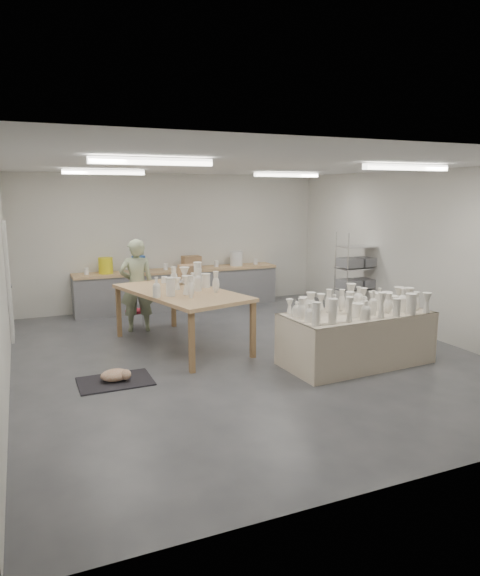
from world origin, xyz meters
name	(u,v)px	position (x,y,z in m)	size (l,w,h in m)	color
room	(236,228)	(-0.11, 0.08, 2.06)	(8.00, 8.02, 3.00)	#424449
back_counter	(179,287)	(-0.01, 3.68, 0.49)	(4.60, 0.60, 1.24)	tan
wire_shelf	(358,274)	(3.20, 1.40, 0.92)	(0.88, 0.48, 1.80)	silver
drying_table	(357,335)	(1.40, -1.07, 0.45)	(2.33, 1.20, 1.17)	olive
work_table	(183,290)	(-0.74, 0.95, 0.96)	(1.91, 2.82, 1.35)	tan
rug	(115,381)	(-2.15, -0.42, 0.01)	(1.00, 0.70, 0.02)	black
cat	(116,375)	(-2.13, -0.43, 0.11)	(0.44, 0.34, 0.17)	white
potter	(137,286)	(-1.28, 2.12, 0.88)	(0.64, 0.42, 1.75)	#97A47F
red_stool	(135,312)	(-1.28, 2.39, 0.31)	(0.37, 0.37, 0.35)	red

